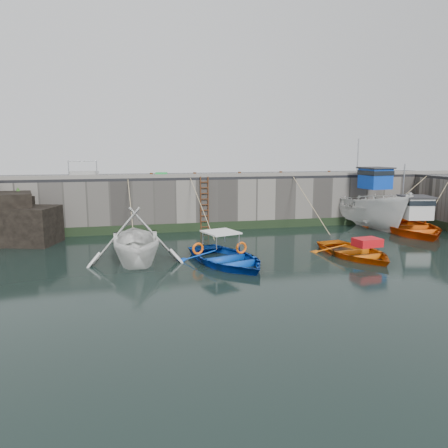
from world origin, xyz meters
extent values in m
plane|color=black|center=(0.00, 0.00, 0.00)|extent=(120.00, 120.00, 0.00)
cube|color=slate|center=(0.00, 12.50, 1.50)|extent=(30.00, 5.00, 3.00)
cube|color=black|center=(0.00, 12.50, 3.08)|extent=(30.00, 5.00, 0.16)
cube|color=slate|center=(0.00, 10.15, 3.26)|extent=(30.00, 0.30, 0.20)
cube|color=black|center=(0.00, 9.96, 0.25)|extent=(30.00, 0.08, 0.50)
cube|color=black|center=(-11.20, 8.40, 0.95)|extent=(2.96, 2.83, 1.90)
cube|color=black|center=(-12.20, 9.60, 1.15)|extent=(2.01, 1.83, 2.30)
cone|color=#2D591E|center=(-12.60, 8.80, 2.18)|extent=(0.44, 0.44, 0.45)
cone|color=#2D591E|center=(-11.50, 8.20, 1.68)|extent=(0.44, 0.44, 0.45)
cone|color=#2D591E|center=(-12.00, 9.80, 2.58)|extent=(0.44, 0.44, 0.45)
cylinder|color=#3F1E0F|center=(-2.22, 9.92, 1.60)|extent=(0.07, 0.07, 3.20)
cylinder|color=#3F1E0F|center=(-1.78, 9.92, 1.60)|extent=(0.07, 0.07, 3.20)
cube|color=#3F1E0F|center=(-2.00, 9.90, 0.25)|extent=(0.44, 0.06, 0.05)
cube|color=#3F1E0F|center=(-2.00, 9.90, 0.58)|extent=(0.44, 0.06, 0.05)
cube|color=#3F1E0F|center=(-2.00, 9.90, 0.91)|extent=(0.44, 0.06, 0.05)
cube|color=#3F1E0F|center=(-2.00, 9.90, 1.24)|extent=(0.44, 0.06, 0.05)
cube|color=#3F1E0F|center=(-2.00, 9.90, 1.57)|extent=(0.44, 0.06, 0.05)
cube|color=#3F1E0F|center=(-2.00, 9.90, 1.90)|extent=(0.44, 0.06, 0.05)
cube|color=#3F1E0F|center=(-2.00, 9.90, 2.23)|extent=(0.44, 0.06, 0.05)
cube|color=#3F1E0F|center=(-2.00, 9.90, 2.56)|extent=(0.44, 0.06, 0.05)
cube|color=#3F1E0F|center=(-2.00, 9.90, 2.89)|extent=(0.44, 0.06, 0.05)
imported|color=white|center=(-6.18, 3.60, 0.00)|extent=(4.40, 5.08, 2.65)
imported|color=#0B40B2|center=(-2.45, 2.40, 0.00)|extent=(4.70, 5.60, 0.99)
imported|color=orange|center=(3.51, 2.39, 0.00)|extent=(3.74, 4.83, 0.92)
imported|color=silver|center=(8.10, 9.11, 1.04)|extent=(3.50, 7.44, 2.77)
cube|color=#0B39B3|center=(8.16, 8.52, 3.02)|extent=(1.56, 1.65, 1.20)
cube|color=black|center=(8.16, 8.52, 3.37)|extent=(1.63, 1.72, 0.28)
cube|color=#262628|center=(8.16, 8.52, 3.66)|extent=(1.78, 1.87, 0.08)
cylinder|color=#A5A8AD|center=(7.96, 10.31, 3.92)|extent=(0.08, 0.08, 3.00)
imported|color=#E44F0C|center=(9.50, 6.81, 0.28)|extent=(5.49, 6.85, 1.26)
cube|color=silver|center=(9.38, 6.22, 1.51)|extent=(1.67, 1.75, 1.20)
cube|color=black|center=(9.38, 6.22, 1.86)|extent=(1.74, 1.82, 0.28)
cube|color=#262628|center=(9.38, 6.22, 2.15)|extent=(1.91, 1.99, 0.08)
cylinder|color=#A5A8AD|center=(9.74, 7.99, 2.41)|extent=(0.08, 0.08, 3.00)
cube|color=green|center=(-4.43, 10.30, 3.31)|extent=(0.72, 0.49, 0.30)
cylinder|color=#A5A8AD|center=(-9.50, 10.60, 3.66)|extent=(0.05, 0.05, 1.00)
cylinder|color=#A5A8AD|center=(-8.00, 10.60, 3.66)|extent=(0.05, 0.05, 1.00)
cylinder|color=#A5A8AD|center=(-8.75, 10.60, 4.12)|extent=(1.50, 0.05, 0.05)
cube|color=gray|center=(-8.75, 11.10, 3.25)|extent=(1.60, 0.35, 0.18)
cube|color=gray|center=(-8.75, 11.45, 3.43)|extent=(1.60, 0.35, 0.18)
cylinder|color=#3F1E0F|center=(-5.00, 10.25, 3.30)|extent=(0.18, 0.18, 0.28)
cylinder|color=#3F1E0F|center=(-2.50, 10.25, 3.30)|extent=(0.18, 0.18, 0.28)
cylinder|color=#3F1E0F|center=(0.20, 10.25, 3.30)|extent=(0.18, 0.18, 0.28)
cylinder|color=#3F1E0F|center=(2.80, 10.25, 3.30)|extent=(0.18, 0.18, 0.28)
cylinder|color=#3F1E0F|center=(6.00, 10.25, 3.30)|extent=(0.18, 0.18, 0.28)
camera|label=1|loc=(-6.59, -14.98, 4.79)|focal=35.00mm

